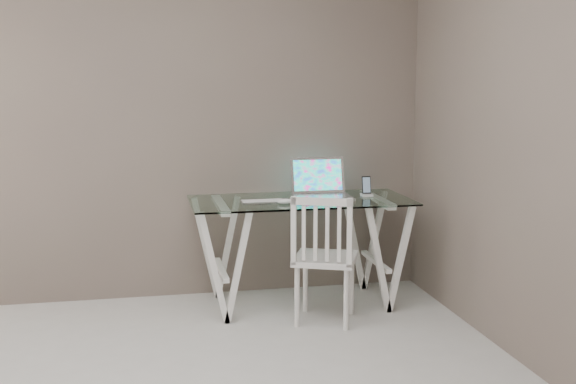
% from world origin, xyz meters
% --- Properties ---
extents(room, '(4.50, 4.52, 2.71)m').
position_xyz_m(room, '(-0.06, 0.02, 1.72)').
color(room, '#B5B3AD').
rests_on(room, ground).
extents(desk, '(1.50, 0.70, 0.75)m').
position_xyz_m(desk, '(1.03, 1.85, 0.38)').
color(desk, silver).
rests_on(desk, ground).
extents(chair, '(0.51, 0.51, 0.85)m').
position_xyz_m(chair, '(1.08, 1.43, 0.47)').
color(chair, silver).
rests_on(chair, ground).
extents(laptop, '(0.39, 0.34, 0.27)m').
position_xyz_m(laptop, '(1.19, 1.91, 0.81)').
color(laptop, silver).
rests_on(laptop, desk).
extents(keyboard, '(0.30, 0.13, 0.01)m').
position_xyz_m(keyboard, '(0.75, 1.80, 0.75)').
color(keyboard, silver).
rests_on(keyboard, desk).
extents(mouse, '(0.11, 0.06, 0.03)m').
position_xyz_m(mouse, '(0.89, 1.70, 0.76)').
color(mouse, white).
rests_on(mouse, desk).
extents(phone_dock, '(0.08, 0.08, 0.14)m').
position_xyz_m(phone_dock, '(1.51, 1.89, 0.78)').
color(phone_dock, white).
rests_on(phone_dock, desk).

